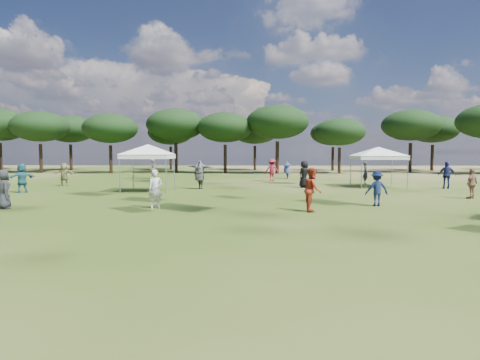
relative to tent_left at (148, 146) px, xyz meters
name	(u,v)px	position (x,y,z in m)	size (l,w,h in m)	color
tree_line	(268,126)	(8.14, 24.18, 2.72)	(108.78, 17.63, 7.77)	black
tent_left	(148,146)	(0.00, 0.00, 0.00)	(5.66, 5.66, 3.13)	gray
tent_right	(378,149)	(14.73, 3.68, -0.11)	(6.31, 6.31, 3.03)	gray
festival_crowd	(228,175)	(4.63, 2.38, -1.85)	(27.40, 21.42, 1.83)	#46454A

